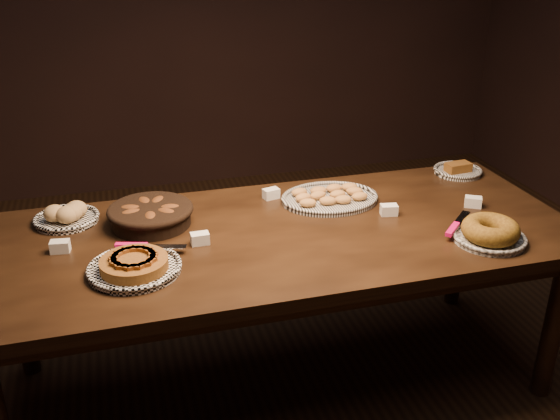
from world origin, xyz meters
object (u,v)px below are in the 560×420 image
object	(u,v)px
apple_tart_plate	(134,266)
bundt_cake_plate	(490,233)
madeleine_platter	(330,197)
buffet_table	(280,247)

from	to	relation	value
apple_tart_plate	bundt_cake_plate	xyz separation A→B (m)	(1.34, -0.13, 0.01)
madeleine_platter	bundt_cake_plate	distance (m)	0.71
apple_tart_plate	madeleine_platter	xyz separation A→B (m)	(0.88, 0.40, -0.00)
buffet_table	bundt_cake_plate	xyz separation A→B (m)	(0.76, -0.30, 0.11)
buffet_table	apple_tart_plate	size ratio (longest dim) A/B	6.54
apple_tart_plate	buffet_table	bearing A→B (deg)	12.15
bundt_cake_plate	apple_tart_plate	bearing A→B (deg)	175.25
madeleine_platter	buffet_table	bearing A→B (deg)	-141.76
buffet_table	apple_tart_plate	distance (m)	0.61
apple_tart_plate	madeleine_platter	bearing A→B (deg)	20.55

